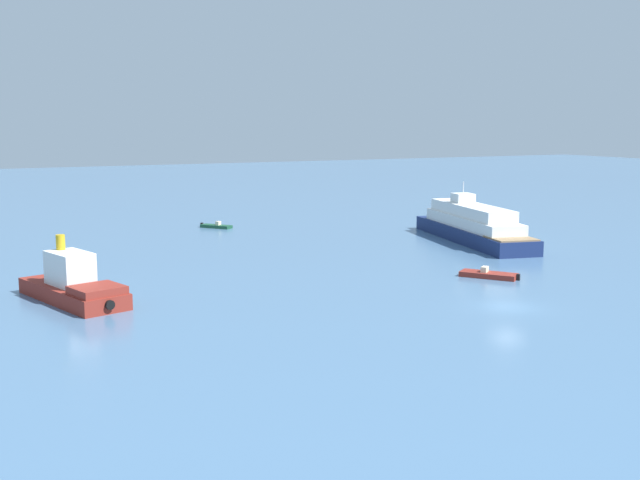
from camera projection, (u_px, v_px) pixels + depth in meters
ground_plane at (508, 307)px, 57.67m from camera, size 400.00×400.00×0.00m
small_motorboat at (216, 226)px, 100.46m from camera, size 3.63×4.19×0.90m
white_riverboat at (473, 225)px, 89.22m from camera, size 9.92×23.80×6.73m
tugboat at (74, 285)px, 59.29m from camera, size 6.96×12.27×5.03m
fishing_skiff at (489, 275)px, 68.57m from camera, size 4.36×5.12×0.96m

